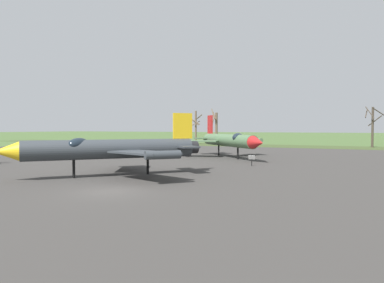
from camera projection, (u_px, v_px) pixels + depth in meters
ground_plane at (111, 192)px, 20.82m from camera, size 600.00×600.00×0.00m
asphalt_apron at (231, 163)px, 37.82m from camera, size 103.60×63.58×0.05m
grass_verge_strip at (300, 147)px, 71.52m from camera, size 163.60×12.00×0.06m
jet_fighter_front_left at (110, 149)px, 27.28m from camera, size 12.16×12.82×4.86m
jet_fighter_front_right at (229, 140)px, 44.47m from camera, size 13.26×13.23×5.40m
info_placard_front_right at (252, 159)px, 34.78m from camera, size 0.67×0.35×1.05m
bare_tree_far_left at (196, 126)px, 83.50m from camera, size 3.05×3.10×7.58m
bare_tree_left_of_center at (216, 127)px, 82.76m from camera, size 1.61×2.05×8.10m
bare_tree_center at (373, 125)px, 68.03m from camera, size 3.31×3.62×7.69m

